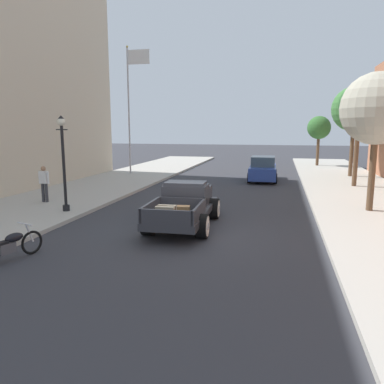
{
  "coord_description": "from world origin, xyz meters",
  "views": [
    {
      "loc": [
        3.08,
        -11.67,
        3.48
      ],
      "look_at": [
        -0.27,
        2.49,
        1.0
      ],
      "focal_mm": 34.89,
      "sensor_mm": 36.0,
      "label": 1
    }
  ],
  "objects_px": {
    "car_background_blue": "(263,169)",
    "street_tree_farthest": "(319,128)",
    "pedestrian_sidewalk_left": "(44,182)",
    "street_lamp_near": "(63,156)",
    "street_tree_third": "(355,109)",
    "hotrod_truck_gunmetal": "(185,204)",
    "motorcycle_parked": "(8,246)",
    "flagpole": "(131,97)",
    "street_tree_second": "(360,106)",
    "street_tree_nearest": "(377,109)"
  },
  "relations": [
    {
      "from": "flagpole",
      "to": "street_tree_farthest",
      "type": "height_order",
      "value": "flagpole"
    },
    {
      "from": "hotrod_truck_gunmetal",
      "to": "street_tree_nearest",
      "type": "height_order",
      "value": "street_tree_nearest"
    },
    {
      "from": "hotrod_truck_gunmetal",
      "to": "motorcycle_parked",
      "type": "distance_m",
      "value": 6.04
    },
    {
      "from": "motorcycle_parked",
      "to": "flagpole",
      "type": "distance_m",
      "value": 19.18
    },
    {
      "from": "street_tree_second",
      "to": "flagpole",
      "type": "bearing_deg",
      "value": 169.42
    },
    {
      "from": "pedestrian_sidewalk_left",
      "to": "hotrod_truck_gunmetal",
      "type": "bearing_deg",
      "value": -15.1
    },
    {
      "from": "motorcycle_parked",
      "to": "street_tree_second",
      "type": "bearing_deg",
      "value": 53.72
    },
    {
      "from": "car_background_blue",
      "to": "street_tree_third",
      "type": "relative_size",
      "value": 0.7
    },
    {
      "from": "pedestrian_sidewalk_left",
      "to": "street_lamp_near",
      "type": "relative_size",
      "value": 0.43
    },
    {
      "from": "street_lamp_near",
      "to": "street_tree_farthest",
      "type": "xyz_separation_m",
      "value": [
        11.78,
        22.43,
        1.14
      ]
    },
    {
      "from": "street_tree_nearest",
      "to": "street_tree_second",
      "type": "distance_m",
      "value": 7.0
    },
    {
      "from": "street_tree_second",
      "to": "motorcycle_parked",
      "type": "bearing_deg",
      "value": -126.28
    },
    {
      "from": "car_background_blue",
      "to": "street_tree_nearest",
      "type": "distance_m",
      "value": 10.78
    },
    {
      "from": "street_tree_farthest",
      "to": "street_lamp_near",
      "type": "bearing_deg",
      "value": -117.7
    },
    {
      "from": "street_tree_third",
      "to": "street_tree_farthest",
      "type": "xyz_separation_m",
      "value": [
        -1.56,
        7.64,
        -1.27
      ]
    },
    {
      "from": "hotrod_truck_gunmetal",
      "to": "pedestrian_sidewalk_left",
      "type": "distance_m",
      "value": 7.41
    },
    {
      "from": "pedestrian_sidewalk_left",
      "to": "street_tree_farthest",
      "type": "distance_m",
      "value": 25.2
    },
    {
      "from": "hotrod_truck_gunmetal",
      "to": "street_tree_farthest",
      "type": "height_order",
      "value": "street_tree_farthest"
    },
    {
      "from": "car_background_blue",
      "to": "street_lamp_near",
      "type": "relative_size",
      "value": 1.13
    },
    {
      "from": "street_tree_farthest",
      "to": "street_tree_nearest",
      "type": "bearing_deg",
      "value": -88.98
    },
    {
      "from": "hotrod_truck_gunmetal",
      "to": "street_tree_nearest",
      "type": "distance_m",
      "value": 8.5
    },
    {
      "from": "flagpole",
      "to": "street_tree_farthest",
      "type": "xyz_separation_m",
      "value": [
        14.01,
        9.72,
        -2.25
      ]
    },
    {
      "from": "hotrod_truck_gunmetal",
      "to": "pedestrian_sidewalk_left",
      "type": "bearing_deg",
      "value": 164.9
    },
    {
      "from": "flagpole",
      "to": "street_tree_third",
      "type": "height_order",
      "value": "flagpole"
    },
    {
      "from": "street_lamp_near",
      "to": "flagpole",
      "type": "bearing_deg",
      "value": 99.94
    },
    {
      "from": "car_background_blue",
      "to": "street_tree_farthest",
      "type": "bearing_deg",
      "value": 67.08
    },
    {
      "from": "car_background_blue",
      "to": "street_tree_third",
      "type": "distance_m",
      "value": 7.73
    },
    {
      "from": "street_tree_farthest",
      "to": "pedestrian_sidewalk_left",
      "type": "bearing_deg",
      "value": -123.28
    },
    {
      "from": "street_lamp_near",
      "to": "hotrod_truck_gunmetal",
      "type": "bearing_deg",
      "value": -5.11
    },
    {
      "from": "hotrod_truck_gunmetal",
      "to": "street_tree_third",
      "type": "bearing_deg",
      "value": 61.83
    },
    {
      "from": "flagpole",
      "to": "street_tree_farthest",
      "type": "distance_m",
      "value": 17.2
    },
    {
      "from": "hotrod_truck_gunmetal",
      "to": "car_background_blue",
      "type": "bearing_deg",
      "value": 79.99
    },
    {
      "from": "car_background_blue",
      "to": "street_tree_farthest",
      "type": "relative_size",
      "value": 0.98
    },
    {
      "from": "car_background_blue",
      "to": "street_tree_third",
      "type": "bearing_deg",
      "value": 25.18
    },
    {
      "from": "hotrod_truck_gunmetal",
      "to": "motorcycle_parked",
      "type": "relative_size",
      "value": 2.43
    },
    {
      "from": "flagpole",
      "to": "street_tree_farthest",
      "type": "relative_size",
      "value": 2.06
    },
    {
      "from": "street_tree_second",
      "to": "street_tree_farthest",
      "type": "height_order",
      "value": "street_tree_second"
    },
    {
      "from": "pedestrian_sidewalk_left",
      "to": "street_tree_third",
      "type": "distance_m",
      "value": 20.65
    },
    {
      "from": "motorcycle_parked",
      "to": "flagpole",
      "type": "xyz_separation_m",
      "value": [
        -3.8,
        18.03,
        5.33
      ]
    },
    {
      "from": "hotrod_truck_gunmetal",
      "to": "street_tree_farthest",
      "type": "relative_size",
      "value": 1.12
    },
    {
      "from": "flagpole",
      "to": "motorcycle_parked",
      "type": "bearing_deg",
      "value": -78.09
    },
    {
      "from": "pedestrian_sidewalk_left",
      "to": "street_tree_second",
      "type": "bearing_deg",
      "value": 29.82
    },
    {
      "from": "hotrod_truck_gunmetal",
      "to": "street_tree_third",
      "type": "height_order",
      "value": "street_tree_third"
    },
    {
      "from": "hotrod_truck_gunmetal",
      "to": "street_lamp_near",
      "type": "xyz_separation_m",
      "value": [
        -5.16,
        0.46,
        1.63
      ]
    },
    {
      "from": "pedestrian_sidewalk_left",
      "to": "street_tree_third",
      "type": "bearing_deg",
      "value": 41.03
    },
    {
      "from": "motorcycle_parked",
      "to": "street_tree_nearest",
      "type": "distance_m",
      "value": 13.94
    },
    {
      "from": "street_lamp_near",
      "to": "flagpole",
      "type": "xyz_separation_m",
      "value": [
        -2.23,
        12.71,
        3.39
      ]
    },
    {
      "from": "street_tree_nearest",
      "to": "street_tree_third",
      "type": "bearing_deg",
      "value": 84.15
    },
    {
      "from": "motorcycle_parked",
      "to": "street_tree_nearest",
      "type": "xyz_separation_m",
      "value": [
        10.55,
        8.27,
        3.79
      ]
    },
    {
      "from": "street_tree_nearest",
      "to": "car_background_blue",
      "type": "bearing_deg",
      "value": 117.81
    }
  ]
}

